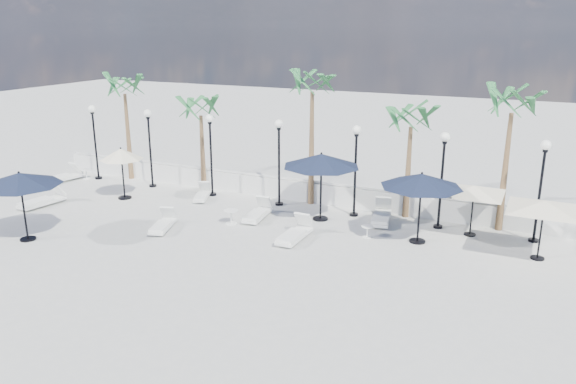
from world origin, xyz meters
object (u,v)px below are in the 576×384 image
at_px(parasol_cream_sq_b, 474,186).
at_px(parasol_navy_mid, 321,161).
at_px(lounger_5, 258,213).
at_px(lounger_2, 202,195).
at_px(parasol_navy_right, 421,181).
at_px(parasol_cream_small, 121,155).
at_px(lounger_4, 163,224).
at_px(lounger_0, 63,177).
at_px(lounger_1, 42,200).
at_px(lounger_6, 381,216).
at_px(lounger_3, 295,233).
at_px(parasol_cream_sq_a, 545,201).
at_px(parasol_navy_left, 20,180).

bearing_deg(parasol_cream_sq_b, parasol_navy_mid, -172.77).
bearing_deg(lounger_5, lounger_2, 153.13).
bearing_deg(parasol_navy_right, lounger_5, -178.15).
bearing_deg(parasol_cream_small, lounger_5, 0.53).
xyz_separation_m(lounger_4, lounger_5, (2.77, 2.71, 0.01)).
bearing_deg(lounger_0, lounger_2, 15.63).
height_order(lounger_0, lounger_2, lounger_0).
distance_m(lounger_1, lounger_6, 14.87).
bearing_deg(parasol_cream_sq_b, lounger_5, -167.84).
height_order(lounger_1, parasol_navy_right, parasol_navy_right).
relative_size(lounger_3, parasol_navy_mid, 0.66).
bearing_deg(parasol_cream_sq_a, lounger_1, -171.78).
distance_m(lounger_2, parasol_cream_sq_b, 12.00).
bearing_deg(parasol_navy_right, lounger_1, -170.37).
height_order(lounger_0, lounger_5, lounger_0).
bearing_deg(lounger_6, lounger_0, 172.31).
distance_m(lounger_6, parasol_cream_sq_a, 6.36).
bearing_deg(lounger_3, lounger_2, 155.38).
bearing_deg(lounger_6, lounger_2, 172.24).
bearing_deg(parasol_navy_mid, lounger_0, -179.48).
height_order(lounger_1, lounger_6, same).
xyz_separation_m(lounger_1, lounger_3, (11.86, 0.99, -0.01)).
height_order(parasol_navy_mid, parasol_cream_sq_b, parasol_navy_mid).
bearing_deg(lounger_4, lounger_1, 160.18).
distance_m(lounger_6, parasol_cream_small, 11.98).
bearing_deg(lounger_1, lounger_2, 40.47).
bearing_deg(parasol_navy_left, lounger_5, 40.51).
distance_m(lounger_3, lounger_5, 2.83).
distance_m(lounger_1, lounger_2, 7.03).
relative_size(lounger_4, parasol_navy_right, 0.64).
bearing_deg(parasol_navy_left, lounger_0, 127.61).
height_order(lounger_5, parasol_cream_sq_a, parasol_cream_sq_a).
distance_m(lounger_0, lounger_3, 14.40).
xyz_separation_m(lounger_5, parasol_navy_right, (6.58, 0.21, 2.11)).
height_order(lounger_3, parasol_cream_small, parasol_cream_small).
distance_m(lounger_3, parasol_navy_left, 10.22).
height_order(lounger_3, lounger_5, lounger_3).
height_order(lounger_2, parasol_cream_small, parasol_cream_small).
bearing_deg(lounger_4, parasol_cream_sq_b, 3.96).
bearing_deg(lounger_4, lounger_5, 26.18).
relative_size(lounger_5, parasol_cream_small, 0.83).
distance_m(lounger_5, parasol_navy_mid, 3.44).
distance_m(lounger_3, parasol_cream_sq_b, 6.95).
bearing_deg(lounger_3, lounger_1, -174.16).
relative_size(parasol_navy_left, parasol_cream_sq_b, 0.71).
relative_size(lounger_2, lounger_4, 0.92).
bearing_deg(parasol_navy_mid, parasol_cream_sq_b, 7.23).
height_order(lounger_3, parasol_navy_right, parasol_navy_right).
relative_size(lounger_0, parasol_navy_left, 0.72).
xyz_separation_m(lounger_0, parasol_cream_small, (4.87, -0.97, 1.81)).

